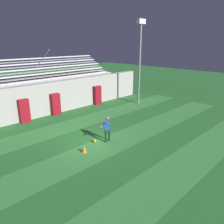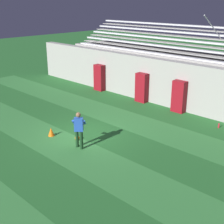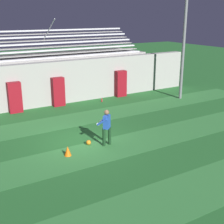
% 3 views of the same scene
% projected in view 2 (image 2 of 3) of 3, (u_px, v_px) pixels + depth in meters
% --- Properties ---
extents(ground_plane, '(80.00, 80.00, 0.00)m').
position_uv_depth(ground_plane, '(86.00, 135.00, 15.16)').
color(ground_plane, '#236028').
extents(turf_stripe_mid, '(28.00, 2.22, 0.01)m').
position_uv_depth(turf_stripe_mid, '(60.00, 145.00, 14.11)').
color(turf_stripe_mid, '#337A38').
rests_on(turf_stripe_mid, ground).
extents(turf_stripe_far, '(28.00, 2.22, 0.01)m').
position_uv_depth(turf_stripe_far, '(126.00, 119.00, 17.11)').
color(turf_stripe_far, '#337A38').
rests_on(turf_stripe_far, ground).
extents(back_wall, '(24.00, 0.60, 2.80)m').
position_uv_depth(back_wall, '(165.00, 83.00, 19.07)').
color(back_wall, '#999691').
rests_on(back_wall, ground).
extents(padding_pillar_gate_left, '(0.78, 0.44, 1.85)m').
position_uv_depth(padding_pillar_gate_left, '(142.00, 88.00, 19.76)').
color(padding_pillar_gate_left, maroon).
rests_on(padding_pillar_gate_left, ground).
extents(padding_pillar_gate_right, '(0.78, 0.44, 1.85)m').
position_uv_depth(padding_pillar_gate_right, '(179.00, 97.00, 17.96)').
color(padding_pillar_gate_right, maroon).
rests_on(padding_pillar_gate_right, ground).
extents(padding_pillar_far_left, '(0.78, 0.44, 1.85)m').
position_uv_depth(padding_pillar_far_left, '(99.00, 78.00, 22.31)').
color(padding_pillar_far_left, maroon).
rests_on(padding_pillar_far_left, ground).
extents(bleacher_stand, '(18.00, 4.05, 5.43)m').
position_uv_depth(bleacher_stand, '(186.00, 75.00, 20.62)').
color(bleacher_stand, '#999691').
rests_on(bleacher_stand, ground).
extents(goalkeeper, '(0.74, 0.74, 1.67)m').
position_uv_depth(goalkeeper, '(79.00, 128.00, 13.52)').
color(goalkeeper, '#143319').
rests_on(goalkeeper, ground).
extents(soccer_ball, '(0.22, 0.22, 0.22)m').
position_uv_depth(soccer_ball, '(77.00, 138.00, 14.55)').
color(soccer_ball, orange).
rests_on(soccer_ball, ground).
extents(traffic_cone, '(0.30, 0.30, 0.42)m').
position_uv_depth(traffic_cone, '(51.00, 132.00, 14.97)').
color(traffic_cone, orange).
rests_on(traffic_cone, ground).
extents(water_bottle, '(0.07, 0.07, 0.24)m').
position_uv_depth(water_bottle, '(219.00, 126.00, 15.94)').
color(water_bottle, red).
rests_on(water_bottle, ground).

